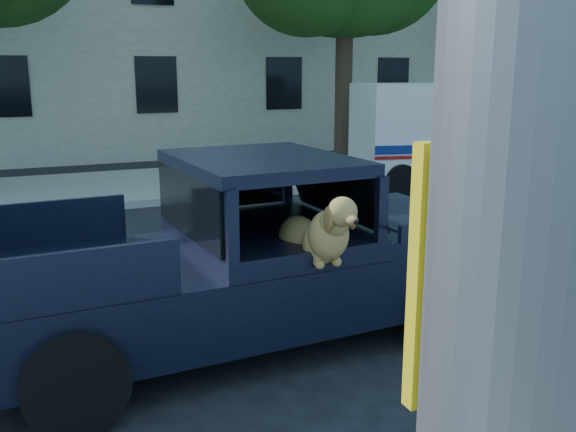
# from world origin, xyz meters

# --- Properties ---
(ground) EXTENTS (120.00, 120.00, 0.00)m
(ground) POSITION_xyz_m (0.00, 0.00, 0.00)
(ground) COLOR black
(ground) RESTS_ON ground
(far_sidewalk) EXTENTS (60.00, 4.00, 0.15)m
(far_sidewalk) POSITION_xyz_m (0.00, 9.20, 0.07)
(far_sidewalk) COLOR gray
(far_sidewalk) RESTS_ON ground
(lane_stripes) EXTENTS (21.60, 0.14, 0.01)m
(lane_stripes) POSITION_xyz_m (2.00, 3.40, 0.01)
(lane_stripes) COLOR silver
(lane_stripes) RESTS_ON ground
(building_main) EXTENTS (26.00, 6.00, 9.00)m
(building_main) POSITION_xyz_m (3.00, 16.50, 4.50)
(building_main) COLOR beige
(building_main) RESTS_ON ground
(pickup_truck) EXTENTS (5.33, 2.76, 1.87)m
(pickup_truck) POSITION_xyz_m (-1.15, 0.49, 0.63)
(pickup_truck) COLOR black
(pickup_truck) RESTS_ON ground
(mail_truck) EXTENTS (4.61, 2.95, 2.35)m
(mail_truck) POSITION_xyz_m (6.09, 6.66, 1.02)
(mail_truck) COLOR silver
(mail_truck) RESTS_ON ground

